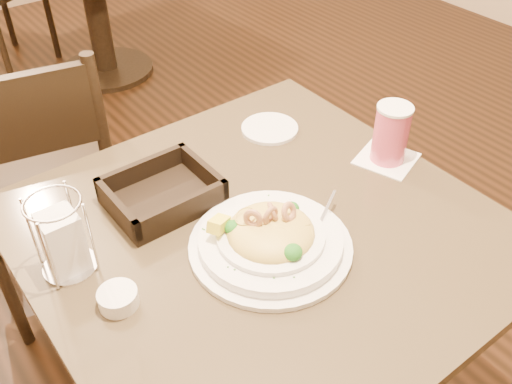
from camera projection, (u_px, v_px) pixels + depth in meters
main_table at (261, 302)px, 1.32m from camera, size 0.90×0.90×0.75m
dining_chair_near at (43, 183)px, 1.68m from camera, size 0.50×0.50×0.93m
pasta_bowl at (270, 238)px, 1.10m from camera, size 0.35×0.32×0.10m
drink_glass at (391, 134)px, 1.30m from camera, size 0.16×0.16×0.14m
bread_basket at (162, 195)px, 1.21m from camera, size 0.22×0.18×0.06m
napkin_caddy at (63, 241)px, 1.04m from camera, size 0.10×0.10×0.16m
side_plate at (270, 128)px, 1.44m from camera, size 0.18×0.18×0.01m
butter_ramekin at (118, 298)px, 1.00m from camera, size 0.09×0.09×0.03m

